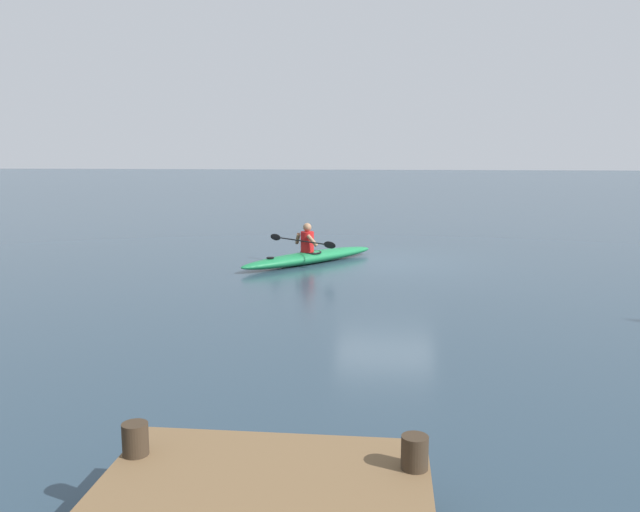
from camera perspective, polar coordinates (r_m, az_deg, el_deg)
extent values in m
plane|color=#283D4C|center=(16.75, 5.79, -0.55)|extent=(160.00, 160.00, 0.00)
ellipsoid|color=#19723F|center=(16.50, -0.85, -0.12)|extent=(3.26, 3.74, 0.30)
torus|color=black|center=(16.49, -0.81, 0.34)|extent=(0.77, 0.77, 0.04)
cylinder|color=black|center=(15.62, -4.36, -0.15)|extent=(0.18, 0.18, 0.02)
cylinder|color=red|center=(16.37, -1.11, 1.25)|extent=(0.33, 0.33, 0.51)
sphere|color=#936B4C|center=(16.32, -1.12, 2.52)|extent=(0.21, 0.21, 0.21)
cylinder|color=black|center=(16.23, -1.63, 1.33)|extent=(1.54, 1.30, 0.03)
ellipsoid|color=black|center=(15.52, 0.84, 0.97)|extent=(0.33, 0.29, 0.17)
ellipsoid|color=black|center=(16.97, -3.90, 1.65)|extent=(0.33, 0.29, 0.17)
cylinder|color=#936B4C|center=(16.12, -0.68, 1.35)|extent=(0.32, 0.16, 0.34)
cylinder|color=#936B4C|center=(16.50, -1.95, 1.53)|extent=(0.20, 0.31, 0.34)
cylinder|color=#382B1E|center=(5.14, 8.17, -19.19)|extent=(0.20, 0.20, 0.77)
cylinder|color=#382B1E|center=(5.47, -15.66, -17.58)|extent=(0.20, 0.20, 0.77)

